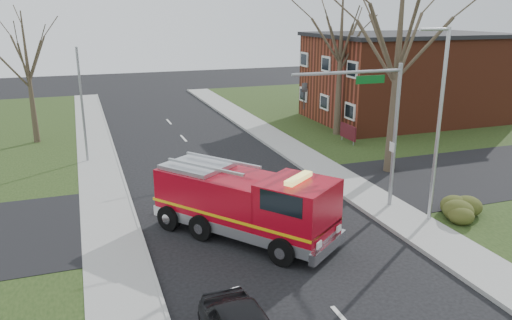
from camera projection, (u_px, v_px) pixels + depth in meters
name	position (u px, v px, depth m)	size (l,w,h in m)	color
ground	(274.00, 241.00, 20.32)	(120.00, 120.00, 0.00)	black
sidewalk_right	(403.00, 219.00, 22.29)	(2.40, 80.00, 0.15)	gray
sidewalk_left	(117.00, 264.00, 18.30)	(2.40, 80.00, 0.15)	gray
brick_building	(406.00, 77.00, 41.62)	(15.40, 10.40, 7.25)	maroon
health_center_sign	(348.00, 132.00, 34.72)	(0.12, 2.00, 1.40)	#4C111A
hedge_corner	(471.00, 208.00, 22.15)	(2.80, 2.00, 0.90)	#353D16
bare_tree_near	(399.00, 41.00, 26.65)	(6.00, 6.00, 12.00)	#3A2F22
bare_tree_far	(341.00, 47.00, 35.52)	(5.25, 5.25, 10.50)	#3A2F22
bare_tree_left	(27.00, 64.00, 33.53)	(4.50, 4.50, 9.00)	#3A2F22
traffic_signal_mast	(372.00, 112.00, 21.99)	(5.29, 0.18, 6.80)	gray
streetlight_pole	(438.00, 122.00, 20.86)	(1.48, 0.16, 8.40)	#B7BABF
utility_pole_far	(82.00, 107.00, 29.74)	(0.14, 0.14, 7.00)	gray
fire_engine	(246.00, 205.00, 20.35)	(6.66, 7.70, 3.09)	#A30717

